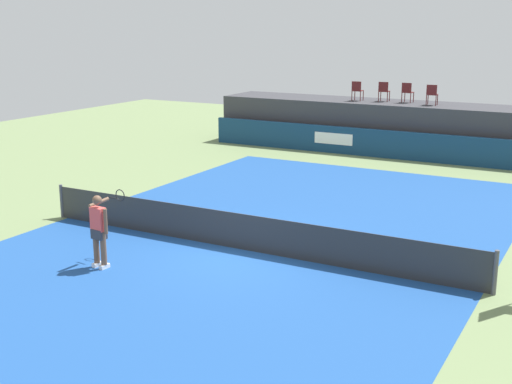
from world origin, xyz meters
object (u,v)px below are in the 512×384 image
Objects in this scene: spectator_chair_left at (384,91)px; tennis_player at (100,228)px; spectator_chair_right at (432,94)px; spectator_chair_far_left at (357,90)px; net_post_near at (62,201)px; spectator_chair_center at (407,92)px; net_post_far at (495,273)px.

spectator_chair_left is 18.16m from tennis_player.
spectator_chair_left and spectator_chair_right have the same top height.
spectator_chair_far_left is 15.61m from net_post_near.
spectator_chair_center reaches higher than tennis_player.
spectator_chair_right is at bearing -1.45° from spectator_chair_far_left.
spectator_chair_center is (1.07, 0.04, 0.00)m from spectator_chair_left.
spectator_chair_far_left reaches higher than net_post_near.
spectator_chair_center is 16.85m from net_post_far.
spectator_chair_far_left is at bearing -170.98° from spectator_chair_center.
tennis_player is (-8.51, -2.72, 0.46)m from net_post_far.
spectator_chair_far_left and spectator_chair_center have the same top height.
spectator_chair_right is at bearing -20.00° from spectator_chair_center.
spectator_chair_center and spectator_chair_right have the same top height.
spectator_chair_right is 16.66m from net_post_near.
spectator_chair_center is at bearing 83.80° from tennis_player.
spectator_chair_left is 0.89× the size of net_post_near.
spectator_chair_center is 18.28m from tennis_player.
net_post_far is (12.40, 0.00, 0.00)m from net_post_near.
spectator_chair_far_left is at bearing 90.81° from tennis_player.
tennis_player is at bearing -89.19° from spectator_chair_far_left.
spectator_chair_left and spectator_chair_center have the same top height.
spectator_chair_left is (1.15, 0.31, 0.00)m from spectator_chair_far_left.
spectator_chair_left is at bearing 87.15° from tennis_player.
spectator_chair_right is (3.43, -0.09, 0.00)m from spectator_chair_far_left.
net_post_far is at bearing -63.61° from spectator_chair_left.
spectator_chair_left reaches higher than net_post_near.
net_post_far is (7.61, -15.33, -2.19)m from spectator_chair_left.
spectator_chair_far_left is 1.00× the size of spectator_chair_center.
spectator_chair_far_left is 17.83m from tennis_player.
spectator_chair_center is at bearing 2.10° from spectator_chair_left.
spectator_chair_far_left is 1.19m from spectator_chair_left.
spectator_chair_right is at bearing 109.66° from net_post_far.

